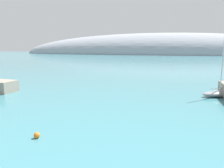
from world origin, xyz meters
name	(u,v)px	position (x,y,z in m)	size (l,w,h in m)	color
distant_ridge	(160,54)	(0.87, 222.74, 0.00)	(298.94, 63.12, 41.94)	#999EA8
sailboat_grey_mid_mooring	(220,93)	(18.23, 35.20, 0.58)	(5.94, 4.22, 10.58)	gray
mooring_buoy_orange	(37,135)	(0.16, 14.79, 0.26)	(0.51, 0.51, 0.51)	orange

